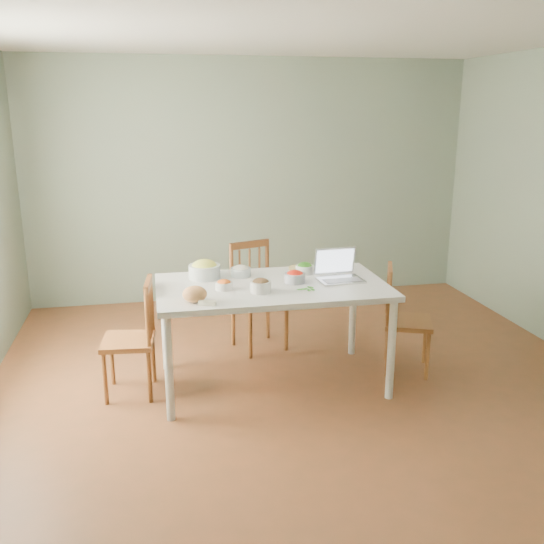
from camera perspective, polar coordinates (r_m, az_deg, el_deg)
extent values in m
cube|color=#55331C|center=(4.86, 3.30, -11.02)|extent=(5.00, 5.00, 0.00)
cube|color=white|center=(4.38, 3.89, 22.46)|extent=(5.00, 5.00, 0.00)
cube|color=slate|center=(6.84, -1.93, 8.63)|extent=(5.00, 0.00, 2.70)
cube|color=slate|center=(2.20, 20.86, -7.35)|extent=(5.00, 0.00, 2.70)
ellipsoid|color=#B6794A|center=(4.25, -7.40, -2.10)|extent=(0.20, 0.20, 0.11)
cube|color=white|center=(4.17, -6.21, -2.98)|extent=(0.13, 0.07, 0.03)
cylinder|color=tan|center=(5.08, 2.68, 0.37)|extent=(0.24, 0.24, 0.02)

